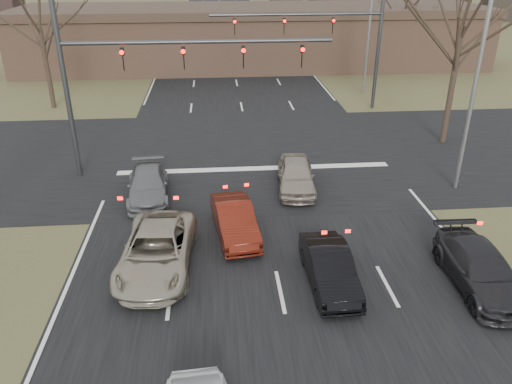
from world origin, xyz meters
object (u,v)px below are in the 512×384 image
at_px(car_silver_suv, 157,251).
at_px(car_red_ahead, 235,220).
at_px(building, 254,36).
at_px(streetlight_right_near, 475,65).
at_px(mast_arm_far, 337,33).
at_px(car_black_hatch, 330,268).
at_px(car_grey_ahead, 148,185).
at_px(streetlight_right_far, 368,16).
at_px(car_charcoal_sedan, 480,269).
at_px(car_silver_ahead, 296,175).
at_px(mast_arm_near, 138,69).

bearing_deg(car_silver_suv, car_red_ahead, 39.76).
relative_size(building, streetlight_right_near, 4.24).
bearing_deg(mast_arm_far, car_black_hatch, -103.03).
distance_m(car_silver_suv, car_grey_ahead, 5.57).
xyz_separation_m(streetlight_right_far, car_charcoal_sedan, (-2.90, -24.20, -4.94)).
bearing_deg(car_silver_ahead, streetlight_right_far, 70.76).
relative_size(car_silver_suv, car_red_ahead, 1.29).
height_order(car_black_hatch, car_grey_ahead, car_black_hatch).
bearing_deg(car_silver_suv, mast_arm_near, 102.06).
height_order(car_silver_suv, car_silver_ahead, car_silver_suv).
bearing_deg(car_red_ahead, car_silver_ahead, 45.05).
bearing_deg(car_grey_ahead, building, 71.11).
distance_m(car_black_hatch, car_red_ahead, 4.45).
relative_size(building, streetlight_right_far, 4.24).
xyz_separation_m(streetlight_right_near, car_silver_suv, (-12.82, -5.31, -4.88)).
relative_size(mast_arm_near, car_silver_suv, 2.40).
bearing_deg(mast_arm_far, car_silver_ahead, -109.86).
xyz_separation_m(mast_arm_near, car_silver_ahead, (6.91, -2.46, -4.39)).
bearing_deg(streetlight_right_far, car_black_hatch, -107.99).
bearing_deg(streetlight_right_near, car_black_hatch, -137.03).
xyz_separation_m(car_black_hatch, car_grey_ahead, (-6.52, 6.89, -0.01)).
height_order(mast_arm_far, car_grey_ahead, mast_arm_far).
distance_m(building, car_silver_ahead, 27.53).
distance_m(mast_arm_near, car_silver_suv, 9.47).
relative_size(building, mast_arm_near, 3.50).
bearing_deg(building, car_grey_ahead, -103.93).
height_order(mast_arm_near, car_black_hatch, mast_arm_near).
relative_size(streetlight_right_near, car_red_ahead, 2.55).
bearing_deg(mast_arm_near, car_red_ahead, -57.97).
xyz_separation_m(car_charcoal_sedan, car_silver_ahead, (-4.74, 7.74, 0.04)).
bearing_deg(car_silver_suv, mast_arm_far, 64.56).
bearing_deg(car_silver_ahead, building, 95.00).
xyz_separation_m(streetlight_right_near, car_black_hatch, (-7.20, -6.71, -4.96)).
bearing_deg(car_silver_ahead, car_charcoal_sedan, -52.90).
xyz_separation_m(car_black_hatch, car_charcoal_sedan, (4.80, -0.50, 0.02)).
height_order(mast_arm_far, car_charcoal_sedan, mast_arm_far).
xyz_separation_m(mast_arm_near, car_grey_ahead, (0.33, -2.81, -4.46)).
height_order(streetlight_right_far, car_black_hatch, streetlight_right_far).
xyz_separation_m(building, car_grey_ahead, (-6.90, -27.81, -2.05)).
bearing_deg(streetlight_right_far, mast_arm_near, -136.11).
distance_m(streetlight_right_far, car_grey_ahead, 22.57).
distance_m(building, car_charcoal_sedan, 35.54).
bearing_deg(car_grey_ahead, car_silver_suv, -85.70).
relative_size(streetlight_right_near, car_silver_ahead, 2.49).
bearing_deg(car_charcoal_sedan, car_black_hatch, 175.54).
height_order(streetlight_right_near, car_red_ahead, streetlight_right_near).
relative_size(mast_arm_far, streetlight_right_far, 1.11).
xyz_separation_m(car_black_hatch, car_silver_ahead, (0.06, 7.25, 0.06)).
distance_m(mast_arm_far, car_grey_ahead, 17.50).
relative_size(car_silver_suv, car_black_hatch, 1.33).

